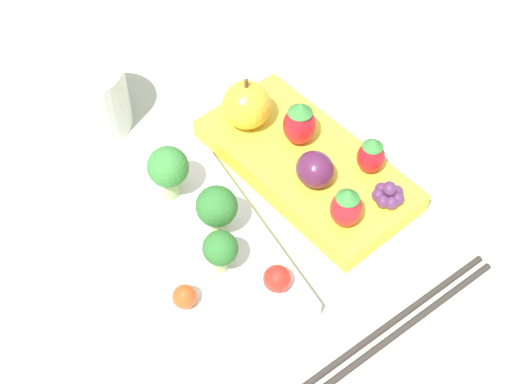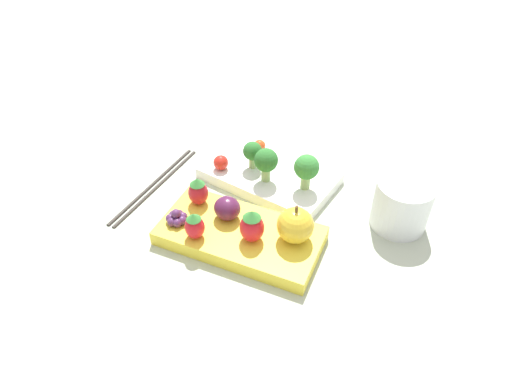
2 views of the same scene
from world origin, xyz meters
TOP-DOWN VIEW (x-y plane):
  - ground_plane at (0.00, 0.00)m, footprint 4.00×4.00m
  - bento_box_savoury at (-0.01, 0.07)m, footprint 0.22×0.15m
  - bento_box_fruit at (0.01, -0.07)m, footprint 0.23×0.12m
  - broccoli_floret_0 at (0.05, 0.06)m, footprint 0.04×0.04m
  - broccoli_floret_1 at (-0.04, 0.07)m, footprint 0.03×0.03m
  - broccoli_floret_2 at (-0.01, 0.05)m, footprint 0.04×0.04m
  - cherry_tomato_0 at (-0.09, 0.05)m, footprint 0.02×0.02m
  - cherry_tomato_1 at (-0.05, 0.12)m, footprint 0.02×0.02m
  - apple at (0.08, -0.05)m, footprint 0.05×0.05m
  - strawberry_0 at (0.03, -0.07)m, footprint 0.03×0.03m
  - strawberry_1 at (-0.07, -0.04)m, footprint 0.03×0.03m
  - strawberry_2 at (-0.04, -0.10)m, footprint 0.03×0.03m
  - plum at (-0.02, -0.05)m, footprint 0.04×0.03m
  - grape_cluster at (-0.08, -0.09)m, footprint 0.03×0.03m
  - drinking_cup at (0.19, 0.06)m, footprint 0.08×0.08m
  - chopsticks_pair at (-0.17, -0.02)m, footprint 0.02×0.21m

SIDE VIEW (x-z plane):
  - ground_plane at x=0.00m, z-range 0.00..0.00m
  - chopsticks_pair at x=-0.17m, z-range 0.00..0.01m
  - bento_box_savoury at x=-0.01m, z-range 0.00..0.02m
  - bento_box_fruit at x=0.01m, z-range 0.00..0.02m
  - cherry_tomato_1 at x=-0.05m, z-range 0.02..0.04m
  - grape_cluster at x=-0.08m, z-range 0.02..0.04m
  - cherry_tomato_0 at x=-0.09m, z-range 0.02..0.04m
  - drinking_cup at x=0.19m, z-range 0.00..0.07m
  - plum at x=-0.02m, z-range 0.02..0.06m
  - strawberry_2 at x=-0.04m, z-range 0.02..0.06m
  - strawberry_1 at x=-0.07m, z-range 0.02..0.07m
  - strawberry_0 at x=0.03m, z-range 0.02..0.07m
  - apple at x=0.08m, z-range 0.02..0.08m
  - broccoli_floret_1 at x=-0.04m, z-range 0.02..0.07m
  - broccoli_floret_2 at x=-0.01m, z-range 0.03..0.08m
  - broccoli_floret_0 at x=0.05m, z-range 0.03..0.08m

